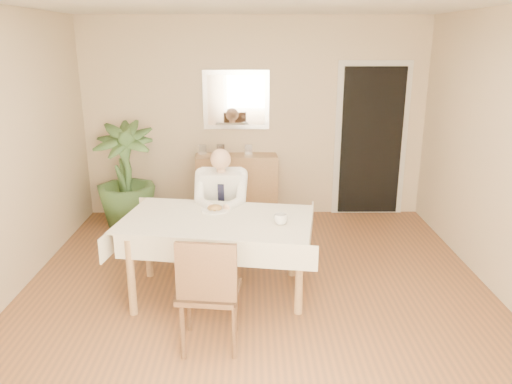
{
  "coord_description": "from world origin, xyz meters",
  "views": [
    {
      "loc": [
        -0.04,
        -4.06,
        2.3
      ],
      "look_at": [
        0.0,
        0.35,
        0.95
      ],
      "focal_mm": 35.0,
      "sensor_mm": 36.0,
      "label": 1
    }
  ],
  "objects_px": {
    "dining_table": "(217,227)",
    "coffee_mug": "(281,219)",
    "chair_far": "(223,215)",
    "sideboard": "(237,186)",
    "potted_palm": "(125,176)",
    "seated_man": "(221,204)",
    "chair_near": "(208,288)"
  },
  "relations": [
    {
      "from": "seated_man",
      "to": "dining_table",
      "type": "bearing_deg",
      "value": -90.0
    },
    {
      "from": "chair_far",
      "to": "seated_man",
      "type": "bearing_deg",
      "value": -87.16
    },
    {
      "from": "chair_near",
      "to": "sideboard",
      "type": "relative_size",
      "value": 0.88
    },
    {
      "from": "chair_near",
      "to": "sideboard",
      "type": "distance_m",
      "value": 3.04
    },
    {
      "from": "seated_man",
      "to": "chair_far",
      "type": "bearing_deg",
      "value": 90.0
    },
    {
      "from": "chair_far",
      "to": "sideboard",
      "type": "height_order",
      "value": "sideboard"
    },
    {
      "from": "dining_table",
      "to": "coffee_mug",
      "type": "distance_m",
      "value": 0.6
    },
    {
      "from": "potted_palm",
      "to": "chair_far",
      "type": "bearing_deg",
      "value": -36.32
    },
    {
      "from": "seated_man",
      "to": "chair_near",
      "type": "bearing_deg",
      "value": -90.43
    },
    {
      "from": "sideboard",
      "to": "seated_man",
      "type": "bearing_deg",
      "value": -98.13
    },
    {
      "from": "coffee_mug",
      "to": "chair_near",
      "type": "bearing_deg",
      "value": -127.72
    },
    {
      "from": "chair_far",
      "to": "potted_palm",
      "type": "bearing_deg",
      "value": 146.52
    },
    {
      "from": "dining_table",
      "to": "chair_near",
      "type": "distance_m",
      "value": 0.91
    },
    {
      "from": "chair_near",
      "to": "sideboard",
      "type": "xyz_separation_m",
      "value": [
        0.13,
        3.04,
        -0.11
      ]
    },
    {
      "from": "chair_far",
      "to": "sideboard",
      "type": "bearing_deg",
      "value": 87.63
    },
    {
      "from": "chair_far",
      "to": "potted_palm",
      "type": "height_order",
      "value": "potted_palm"
    },
    {
      "from": "dining_table",
      "to": "chair_near",
      "type": "relative_size",
      "value": 1.99
    },
    {
      "from": "chair_far",
      "to": "chair_near",
      "type": "relative_size",
      "value": 0.89
    },
    {
      "from": "dining_table",
      "to": "chair_far",
      "type": "height_order",
      "value": "chair_far"
    },
    {
      "from": "seated_man",
      "to": "sideboard",
      "type": "bearing_deg",
      "value": 85.74
    },
    {
      "from": "seated_man",
      "to": "sideboard",
      "type": "xyz_separation_m",
      "value": [
        0.11,
        1.54,
        -0.27
      ]
    },
    {
      "from": "dining_table",
      "to": "sideboard",
      "type": "relative_size",
      "value": 1.76
    },
    {
      "from": "dining_table",
      "to": "sideboard",
      "type": "distance_m",
      "value": 2.15
    },
    {
      "from": "sideboard",
      "to": "dining_table",
      "type": "bearing_deg",
      "value": -96.96
    },
    {
      "from": "coffee_mug",
      "to": "potted_palm",
      "type": "height_order",
      "value": "potted_palm"
    },
    {
      "from": "dining_table",
      "to": "sideboard",
      "type": "bearing_deg",
      "value": 95.96
    },
    {
      "from": "coffee_mug",
      "to": "sideboard",
      "type": "distance_m",
      "value": 2.37
    },
    {
      "from": "dining_table",
      "to": "potted_palm",
      "type": "bearing_deg",
      "value": 134.15
    },
    {
      "from": "dining_table",
      "to": "potted_palm",
      "type": "distance_m",
      "value": 2.21
    },
    {
      "from": "dining_table",
      "to": "seated_man",
      "type": "distance_m",
      "value": 0.59
    },
    {
      "from": "dining_table",
      "to": "chair_far",
      "type": "xyz_separation_m",
      "value": [
        0.0,
        0.87,
        -0.2
      ]
    },
    {
      "from": "seated_man",
      "to": "sideboard",
      "type": "distance_m",
      "value": 1.57
    }
  ]
}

